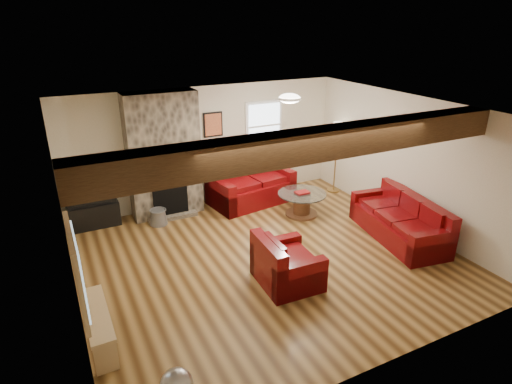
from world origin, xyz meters
TOP-DOWN VIEW (x-y plane):
  - room at (0.00, 0.00)m, footprint 8.00×8.00m
  - oak_beam at (0.00, -1.25)m, footprint 6.00×0.36m
  - chimney_breast at (-1.00, 2.49)m, footprint 1.40×0.67m
  - back_window at (1.35, 2.71)m, footprint 0.90×0.08m
  - hatch_window at (-2.96, -1.50)m, footprint 0.08×1.00m
  - ceiling_dome at (0.90, 0.90)m, footprint 0.40×0.40m
  - artwork_back at (0.15, 2.71)m, footprint 0.42×0.06m
  - artwork_right at (2.96, 0.30)m, footprint 0.06×0.55m
  - sofa_three at (2.48, -0.46)m, footprint 1.18×2.16m
  - loveseat at (0.79, 2.23)m, footprint 1.88×1.25m
  - armchair_red at (-0.07, -0.79)m, footprint 0.88×0.99m
  - coffee_table at (1.42, 1.16)m, footprint 0.98×0.98m
  - tv_cabinet at (-2.45, 2.53)m, footprint 0.95×0.38m
  - television at (-2.45, 2.53)m, footprint 0.88×0.11m
  - floor_lamp at (2.80, 1.94)m, footprint 0.42×0.42m
  - pine_bench at (-2.83, -0.87)m, footprint 0.28×1.19m
  - coal_bucket at (-1.32, 2.06)m, footprint 0.34×0.34m

SIDE VIEW (x-z plane):
  - coal_bucket at x=-1.32m, z-range 0.00..0.32m
  - pine_bench at x=-2.83m, z-range 0.00..0.45m
  - tv_cabinet at x=-2.45m, z-range 0.00..0.47m
  - coffee_table at x=1.42m, z-range -0.02..0.50m
  - armchair_red at x=-0.07m, z-range 0.00..0.77m
  - sofa_three at x=2.48m, z-range 0.00..0.79m
  - loveseat at x=0.79m, z-range 0.00..0.93m
  - television at x=-2.45m, z-range 0.47..0.98m
  - chimney_breast at x=-1.00m, z-range -0.03..2.47m
  - room at x=0.00m, z-range -2.75..5.25m
  - floor_lamp at x=2.80m, z-range 0.58..2.22m
  - hatch_window at x=-2.96m, z-range 1.00..1.90m
  - back_window at x=1.35m, z-range 1.00..2.10m
  - artwork_back at x=0.15m, z-range 1.44..1.96m
  - artwork_right at x=2.96m, z-range 1.54..1.96m
  - oak_beam at x=0.00m, z-range 2.12..2.50m
  - ceiling_dome at x=0.90m, z-range 2.35..2.53m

